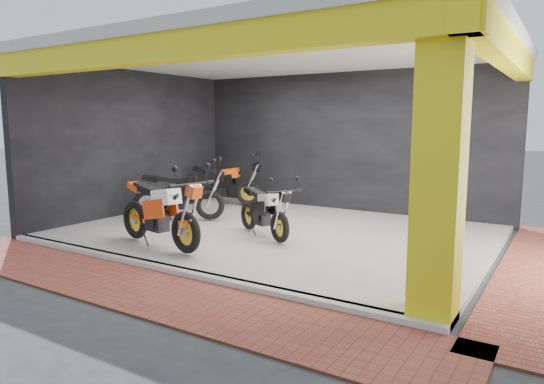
{
  "coord_description": "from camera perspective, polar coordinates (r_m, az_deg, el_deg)",
  "views": [
    {
      "loc": [
        5.0,
        -6.2,
        2.23
      ],
      "look_at": [
        -0.04,
        1.84,
        0.9
      ],
      "focal_mm": 32.0,
      "sensor_mm": 36.0,
      "label": 1
    }
  ],
  "objects": [
    {
      "name": "moto_row_a",
      "position": [
        8.63,
        0.91,
        -2.33
      ],
      "size": [
        2.02,
        1.55,
        1.17
      ],
      "primitive_type": null,
      "rotation": [
        0.0,
        0.0,
        -0.5
      ],
      "color": "black",
      "rests_on": "showroom_floor"
    },
    {
      "name": "showroom_floor",
      "position": [
        9.85,
        0.71,
        -4.81
      ],
      "size": [
        8.0,
        6.0,
        0.1
      ],
      "primitive_type": "cube",
      "color": "white",
      "rests_on": "ground"
    },
    {
      "name": "moto_row_b",
      "position": [
        10.77,
        -7.35,
        0.13
      ],
      "size": [
        2.33,
        1.72,
        1.34
      ],
      "primitive_type": null,
      "rotation": [
        0.0,
        0.0,
        0.47
      ],
      "color": "black",
      "rests_on": "showroom_floor"
    },
    {
      "name": "header_beam_front",
      "position": [
        7.29,
        -12.14,
        16.23
      ],
      "size": [
        8.4,
        0.3,
        0.4
      ],
      "primitive_type": "cube",
      "color": "yellow",
      "rests_on": "corner_column"
    },
    {
      "name": "left_wall",
      "position": [
        12.26,
        -15.94,
        5.44
      ],
      "size": [
        0.2,
        6.2,
        3.5
      ],
      "primitive_type": "cube",
      "color": "black",
      "rests_on": "ground"
    },
    {
      "name": "showroom_ceiling",
      "position": [
        9.7,
        0.75,
        16.1
      ],
      "size": [
        8.4,
        6.4,
        0.2
      ],
      "primitive_type": "cube",
      "color": "beige",
      "rests_on": "corner_column"
    },
    {
      "name": "floor_kerb",
      "position": [
        7.53,
        -11.52,
        -9.03
      ],
      "size": [
        8.0,
        0.2,
        0.1
      ],
      "primitive_type": "cube",
      "color": "white",
      "rests_on": "ground"
    },
    {
      "name": "back_wall",
      "position": [
        12.37,
        8.26,
        5.68
      ],
      "size": [
        8.2,
        0.2,
        3.5
      ],
      "primitive_type": "cube",
      "color": "black",
      "rests_on": "ground"
    },
    {
      "name": "moto_hero",
      "position": [
        8.01,
        -10.17,
        -2.31
      ],
      "size": [
        2.47,
        1.29,
        1.44
      ],
      "primitive_type": null,
      "rotation": [
        0.0,
        0.0,
        -0.19
      ],
      "color": "#F3400A",
      "rests_on": "showroom_floor"
    },
    {
      "name": "moto_row_c",
      "position": [
        12.64,
        -2.83,
        1.35
      ],
      "size": [
        2.35,
        1.52,
        1.35
      ],
      "primitive_type": null,
      "rotation": [
        0.0,
        0.0,
        0.35
      ],
      "color": "black",
      "rests_on": "showroom_floor"
    },
    {
      "name": "ground",
      "position": [
        8.27,
        -6.6,
        -7.71
      ],
      "size": [
        80.0,
        80.0,
        0.0
      ],
      "primitive_type": "plane",
      "color": "#2D2D30",
      "rests_on": "ground"
    },
    {
      "name": "corner_column",
      "position": [
        5.61,
        19.11,
        2.62
      ],
      "size": [
        0.5,
        0.5,
        3.5
      ],
      "primitive_type": "cube",
      "color": "yellow",
      "rests_on": "ground"
    },
    {
      "name": "paver_front",
      "position": [
        7.02,
        -15.97,
        -10.74
      ],
      "size": [
        9.0,
        1.4,
        0.03
      ],
      "primitive_type": "cube",
      "color": "brown",
      "rests_on": "ground"
    },
    {
      "name": "header_beam_right",
      "position": [
        8.33,
        25.81,
        14.58
      ],
      "size": [
        0.3,
        6.4,
        0.4
      ],
      "primitive_type": "cube",
      "color": "yellow",
      "rests_on": "corner_column"
    }
  ]
}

